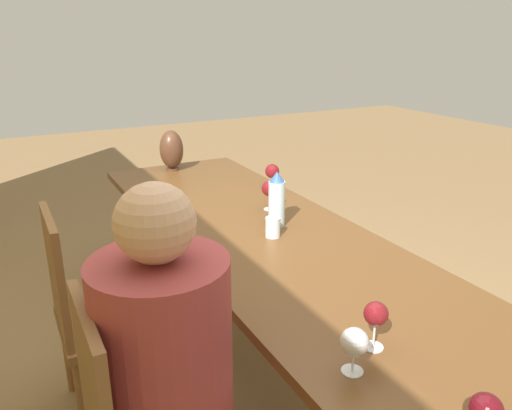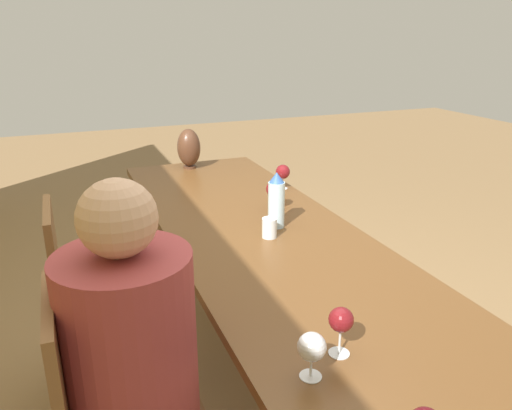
# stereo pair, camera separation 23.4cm
# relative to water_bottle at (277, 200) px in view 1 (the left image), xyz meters

# --- Properties ---
(ground_plane) EXTENTS (14.00, 14.00, 0.00)m
(ground_plane) POSITION_rel_water_bottle_xyz_m (-0.12, 0.08, -0.89)
(ground_plane) COLOR olive
(dining_table) EXTENTS (2.89, 0.86, 0.76)m
(dining_table) POSITION_rel_water_bottle_xyz_m (-0.12, 0.08, -0.20)
(dining_table) COLOR brown
(dining_table) RESTS_ON ground_plane
(water_bottle) EXTENTS (0.08, 0.08, 0.27)m
(water_bottle) POSITION_rel_water_bottle_xyz_m (0.00, 0.00, 0.00)
(water_bottle) COLOR silver
(water_bottle) RESTS_ON dining_table
(water_tumbler) EXTENTS (0.07, 0.07, 0.09)m
(water_tumbler) POSITION_rel_water_bottle_xyz_m (-0.11, 0.08, -0.08)
(water_tumbler) COLOR silver
(water_tumbler) RESTS_ON dining_table
(vase) EXTENTS (0.15, 0.15, 0.27)m
(vase) POSITION_rel_water_bottle_xyz_m (1.18, 0.11, 0.01)
(vase) COLOR #4C2D1E
(vase) RESTS_ON dining_table
(wine_glass_0) EXTENTS (0.08, 0.08, 0.14)m
(wine_glass_0) POSITION_rel_water_bottle_xyz_m (0.53, -0.28, -0.03)
(wine_glass_0) COLOR silver
(wine_glass_0) RESTS_ON dining_table
(wine_glass_1) EXTENTS (0.08, 0.08, 0.15)m
(wine_glass_1) POSITION_rel_water_bottle_xyz_m (0.21, -0.08, -0.02)
(wine_glass_1) COLOR silver
(wine_glass_1) RESTS_ON dining_table
(wine_glass_3) EXTENTS (0.07, 0.07, 0.15)m
(wine_glass_3) POSITION_rel_water_bottle_xyz_m (-0.96, 0.23, -0.02)
(wine_glass_3) COLOR silver
(wine_glass_3) RESTS_ON dining_table
(wine_glass_4) EXTENTS (0.08, 0.08, 0.13)m
(wine_glass_4) POSITION_rel_water_bottle_xyz_m (-1.02, 0.35, -0.04)
(wine_glass_4) COLOR silver
(wine_glass_4) RESTS_ON dining_table
(chair_far) EXTENTS (0.44, 0.44, 0.96)m
(chair_far) POSITION_rel_water_bottle_xyz_m (0.06, 0.86, -0.38)
(chair_far) COLOR brown
(chair_far) RESTS_ON ground_plane
(person_near) EXTENTS (0.39, 0.39, 1.28)m
(person_near) POSITION_rel_water_bottle_xyz_m (-0.72, 0.77, -0.21)
(person_near) COLOR #2D2D38
(person_near) RESTS_ON ground_plane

